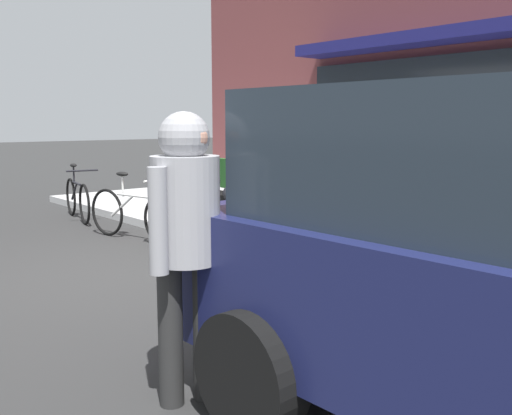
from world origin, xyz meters
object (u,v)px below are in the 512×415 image
object	(u,v)px
touring_motorcycle	(225,214)
parked_bicycle	(133,214)
pedestrian_walking	(186,224)
second_bicycle_by_cafe	(77,198)
sandwich_board_sign	(240,194)

from	to	relation	value
touring_motorcycle	parked_bicycle	world-z (taller)	touring_motorcycle
touring_motorcycle	pedestrian_walking	xyz separation A→B (m)	(2.22, -1.98, 0.43)
parked_bicycle	pedestrian_walking	distance (m)	4.70
touring_motorcycle	second_bicycle_by_cafe	bearing A→B (deg)	178.92
parked_bicycle	sandwich_board_sign	xyz separation A→B (m)	(0.87, 1.15, 0.25)
touring_motorcycle	sandwich_board_sign	distance (m)	1.60
touring_motorcycle	pedestrian_walking	bearing A→B (deg)	-41.64
parked_bicycle	sandwich_board_sign	size ratio (longest dim) A/B	1.76
parked_bicycle	sandwich_board_sign	world-z (taller)	sandwich_board_sign
touring_motorcycle	second_bicycle_by_cafe	xyz separation A→B (m)	(-4.05, 0.08, -0.25)
parked_bicycle	second_bicycle_by_cafe	world-z (taller)	parked_bicycle
sandwich_board_sign	second_bicycle_by_cafe	world-z (taller)	sandwich_board_sign
parked_bicycle	second_bicycle_by_cafe	size ratio (longest dim) A/B	1.06
pedestrian_walking	sandwich_board_sign	size ratio (longest dim) A/B	1.68
touring_motorcycle	parked_bicycle	bearing A→B (deg)	-179.20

